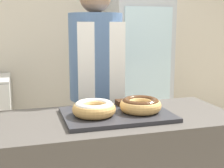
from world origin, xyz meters
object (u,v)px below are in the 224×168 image
Objects in this scene: serving_tray at (117,114)px; baker_person at (96,89)px; donut_chocolate_glaze at (140,104)px; beverage_fridge at (138,72)px; donut_light_glaze at (94,108)px; brownie_back_left at (95,104)px; brownie_back_right at (123,102)px.

serving_tray is 0.35× the size of baker_person.
donut_chocolate_glaze is 1.89m from beverage_fridge.
beverage_fridge is at bearing 55.22° from baker_person.
baker_person is at bearing 101.52° from donut_chocolate_glaze.
serving_tray is at bearing -115.06° from beverage_fridge.
donut_light_glaze is at bearing -104.72° from baker_person.
baker_person is (0.11, 0.43, 0.01)m from brownie_back_left.
donut_chocolate_glaze is 3.00× the size of brownie_back_left.
serving_tray is at bearing -91.74° from baker_person.
brownie_back_left is (-0.24, 0.19, -0.03)m from donut_chocolate_glaze.
donut_chocolate_glaze is at bearing -38.04° from brownie_back_left.
beverage_fridge is (0.80, 1.15, -0.06)m from baker_person.
brownie_back_left and brownie_back_right have the same top height.
donut_chocolate_glaze is at bearing -74.67° from brownie_back_right.
donut_light_glaze is at bearing -171.99° from serving_tray.
donut_chocolate_glaze is at bearing -110.85° from beverage_fridge.
donut_chocolate_glaze is 0.14× the size of beverage_fridge.
brownie_back_right is 0.44m from baker_person.
brownie_back_left is (0.05, 0.19, -0.03)m from donut_light_glaze.
donut_light_glaze is at bearing 180.00° from donut_chocolate_glaze.
donut_chocolate_glaze is 0.19m from brownie_back_right.
donut_light_glaze reaches higher than brownie_back_right.
donut_chocolate_glaze is at bearing -78.48° from baker_person.
baker_person is 1.02× the size of beverage_fridge.
donut_chocolate_glaze reaches higher than brownie_back_left.
baker_person reaches higher than donut_chocolate_glaze.
beverage_fridge reaches higher than brownie_back_left.
brownie_back_right is (0.24, 0.19, -0.03)m from donut_light_glaze.
brownie_back_left is 0.45m from baker_person.
serving_tray is 0.16m from donut_light_glaze.
beverage_fridge reaches higher than donut_chocolate_glaze.
donut_light_glaze is 0.29m from donut_chocolate_glaze.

